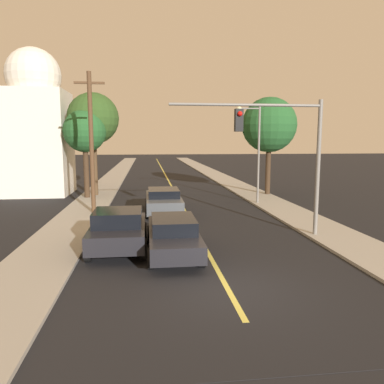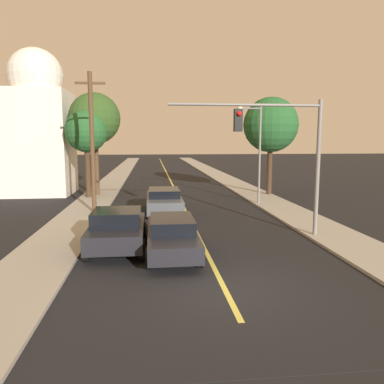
{
  "view_description": "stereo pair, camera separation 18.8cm",
  "coord_description": "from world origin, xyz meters",
  "px_view_note": "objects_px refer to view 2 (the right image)",
  "views": [
    {
      "loc": [
        -2.19,
        -9.81,
        4.13
      ],
      "look_at": [
        0.0,
        8.26,
        1.6
      ],
      "focal_mm": 35.0,
      "sensor_mm": 36.0,
      "label": 1
    },
    {
      "loc": [
        -2.0,
        -9.83,
        4.13
      ],
      "look_at": [
        0.0,
        8.26,
        1.6
      ],
      "focal_mm": 35.0,
      "sensor_mm": 36.0,
      "label": 2
    }
  ],
  "objects_px": {
    "car_near_lane_front": "(172,234)",
    "traffic_signal_mast": "(281,141)",
    "car_outer_lane_front": "(117,229)",
    "utility_pole_left": "(92,141)",
    "tree_right_near": "(271,125)",
    "tree_left_near": "(95,119)",
    "tree_left_far": "(86,132)",
    "domed_building_left": "(38,125)",
    "car_near_lane_second": "(164,200)",
    "streetlamp_right": "(254,140)"
  },
  "relations": [
    {
      "from": "car_near_lane_front",
      "to": "traffic_signal_mast",
      "type": "relative_size",
      "value": 0.79
    },
    {
      "from": "car_outer_lane_front",
      "to": "utility_pole_left",
      "type": "relative_size",
      "value": 0.55
    },
    {
      "from": "traffic_signal_mast",
      "to": "tree_right_near",
      "type": "distance_m",
      "value": 12.58
    },
    {
      "from": "tree_left_near",
      "to": "tree_left_far",
      "type": "relative_size",
      "value": 1.21
    },
    {
      "from": "traffic_signal_mast",
      "to": "domed_building_left",
      "type": "height_order",
      "value": "domed_building_left"
    },
    {
      "from": "domed_building_left",
      "to": "traffic_signal_mast",
      "type": "bearing_deg",
      "value": -47.0
    },
    {
      "from": "utility_pole_left",
      "to": "tree_left_near",
      "type": "bearing_deg",
      "value": 96.55
    },
    {
      "from": "car_near_lane_front",
      "to": "car_near_lane_second",
      "type": "distance_m",
      "value": 7.78
    },
    {
      "from": "streetlamp_right",
      "to": "car_near_lane_front",
      "type": "bearing_deg",
      "value": -120.02
    },
    {
      "from": "utility_pole_left",
      "to": "tree_right_near",
      "type": "xyz_separation_m",
      "value": [
        11.98,
        5.95,
        1.12
      ]
    },
    {
      "from": "streetlamp_right",
      "to": "tree_left_near",
      "type": "bearing_deg",
      "value": 155.72
    },
    {
      "from": "utility_pole_left",
      "to": "tree_right_near",
      "type": "distance_m",
      "value": 13.42
    },
    {
      "from": "utility_pole_left",
      "to": "streetlamp_right",
      "type": "bearing_deg",
      "value": 12.86
    },
    {
      "from": "car_near_lane_front",
      "to": "car_outer_lane_front",
      "type": "distance_m",
      "value": 2.14
    },
    {
      "from": "car_near_lane_front",
      "to": "domed_building_left",
      "type": "bearing_deg",
      "value": 118.95
    },
    {
      "from": "car_near_lane_front",
      "to": "utility_pole_left",
      "type": "height_order",
      "value": "utility_pole_left"
    },
    {
      "from": "tree_left_far",
      "to": "tree_left_near",
      "type": "bearing_deg",
      "value": 68.63
    },
    {
      "from": "car_outer_lane_front",
      "to": "tree_left_far",
      "type": "distance_m",
      "value": 13.85
    },
    {
      "from": "car_outer_lane_front",
      "to": "tree_left_far",
      "type": "relative_size",
      "value": 0.68
    },
    {
      "from": "car_outer_lane_front",
      "to": "tree_right_near",
      "type": "xyz_separation_m",
      "value": [
        10.1,
        13.05,
        4.41
      ]
    },
    {
      "from": "car_near_lane_second",
      "to": "tree_left_near",
      "type": "xyz_separation_m",
      "value": [
        -4.69,
        7.0,
        4.9
      ]
    },
    {
      "from": "car_near_lane_front",
      "to": "tree_left_near",
      "type": "xyz_separation_m",
      "value": [
        -4.69,
        14.78,
        4.9
      ]
    },
    {
      "from": "domed_building_left",
      "to": "tree_left_near",
      "type": "bearing_deg",
      "value": -20.93
    },
    {
      "from": "tree_right_near",
      "to": "domed_building_left",
      "type": "relative_size",
      "value": 0.66
    },
    {
      "from": "traffic_signal_mast",
      "to": "streetlamp_right",
      "type": "height_order",
      "value": "streetlamp_right"
    },
    {
      "from": "car_near_lane_second",
      "to": "tree_left_far",
      "type": "bearing_deg",
      "value": 131.15
    },
    {
      "from": "car_near_lane_front",
      "to": "domed_building_left",
      "type": "xyz_separation_m",
      "value": [
        -9.11,
        16.47,
        4.51
      ]
    },
    {
      "from": "traffic_signal_mast",
      "to": "streetlamp_right",
      "type": "xyz_separation_m",
      "value": [
        1.18,
        8.3,
        0.03
      ]
    },
    {
      "from": "traffic_signal_mast",
      "to": "utility_pole_left",
      "type": "distance_m",
      "value": 10.47
    },
    {
      "from": "car_outer_lane_front",
      "to": "tree_right_near",
      "type": "bearing_deg",
      "value": 52.27
    },
    {
      "from": "utility_pole_left",
      "to": "tree_right_near",
      "type": "height_order",
      "value": "utility_pole_left"
    },
    {
      "from": "traffic_signal_mast",
      "to": "streetlamp_right",
      "type": "relative_size",
      "value": 1.04
    },
    {
      "from": "car_near_lane_second",
      "to": "car_outer_lane_front",
      "type": "xyz_separation_m",
      "value": [
        -2.01,
        -7.05,
        0.07
      ]
    },
    {
      "from": "utility_pole_left",
      "to": "tree_left_near",
      "type": "distance_m",
      "value": 7.16
    },
    {
      "from": "domed_building_left",
      "to": "tree_left_far",
      "type": "bearing_deg",
      "value": -35.35
    },
    {
      "from": "car_near_lane_front",
      "to": "car_outer_lane_front",
      "type": "height_order",
      "value": "car_outer_lane_front"
    },
    {
      "from": "car_near_lane_second",
      "to": "traffic_signal_mast",
      "type": "height_order",
      "value": "traffic_signal_mast"
    },
    {
      "from": "utility_pole_left",
      "to": "domed_building_left",
      "type": "relative_size",
      "value": 0.7
    },
    {
      "from": "streetlamp_right",
      "to": "utility_pole_left",
      "type": "distance_m",
      "value": 9.94
    },
    {
      "from": "car_near_lane_second",
      "to": "traffic_signal_mast",
      "type": "relative_size",
      "value": 0.8
    },
    {
      "from": "car_outer_lane_front",
      "to": "car_near_lane_second",
      "type": "bearing_deg",
      "value": 74.09
    },
    {
      "from": "tree_left_near",
      "to": "tree_right_near",
      "type": "distance_m",
      "value": 12.82
    },
    {
      "from": "utility_pole_left",
      "to": "tree_left_far",
      "type": "xyz_separation_m",
      "value": [
        -1.24,
        5.81,
        0.6
      ]
    },
    {
      "from": "car_near_lane_front",
      "to": "utility_pole_left",
      "type": "relative_size",
      "value": 0.66
    },
    {
      "from": "car_near_lane_front",
      "to": "tree_left_near",
      "type": "bearing_deg",
      "value": 107.59
    },
    {
      "from": "tree_left_near",
      "to": "domed_building_left",
      "type": "relative_size",
      "value": 0.68
    },
    {
      "from": "car_outer_lane_front",
      "to": "streetlamp_right",
      "type": "distance_m",
      "value": 12.6
    },
    {
      "from": "car_near_lane_second",
      "to": "traffic_signal_mast",
      "type": "distance_m",
      "value": 8.3
    },
    {
      "from": "car_near_lane_second",
      "to": "car_outer_lane_front",
      "type": "distance_m",
      "value": 7.33
    },
    {
      "from": "tree_right_near",
      "to": "car_near_lane_second",
      "type": "bearing_deg",
      "value": -143.42
    }
  ]
}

